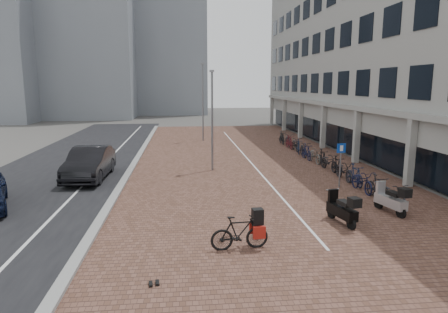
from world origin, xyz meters
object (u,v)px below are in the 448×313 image
scooter_mid (342,208)px  parking_sign (341,159)px  hero_bike (240,232)px  scooter_front (391,199)px  car_dark (90,163)px

scooter_mid → parking_sign: size_ratio=0.78×
hero_bike → scooter_mid: 4.33m
parking_sign → scooter_mid: bearing=-120.8°
hero_bike → scooter_front: size_ratio=1.06×
car_dark → parking_sign: 12.78m
scooter_front → hero_bike: bearing=-168.6°
car_dark → scooter_front: car_dark is taller
scooter_mid → parking_sign: (1.91, 4.93, 0.84)m
hero_bike → scooter_front: hero_bike is taller
car_dark → parking_sign: size_ratio=2.35×
scooter_front → car_dark: bearing=138.5°
car_dark → hero_bike: size_ratio=2.81×
scooter_front → parking_sign: parking_sign is taller
scooter_mid → hero_bike: bearing=-166.9°
scooter_front → parking_sign: (-0.41, 3.99, 0.83)m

